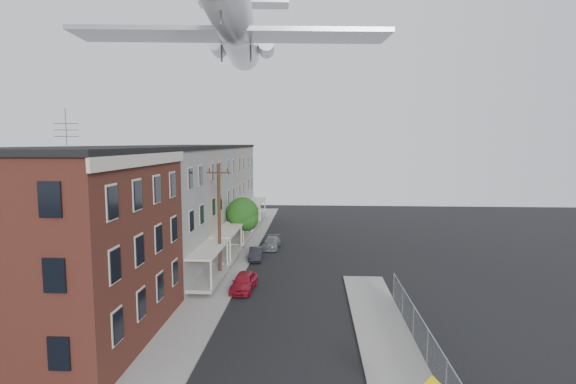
# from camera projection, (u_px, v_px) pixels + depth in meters

# --- Properties ---
(sidewalk_left) EXTENTS (3.00, 62.00, 0.12)m
(sidewalk_left) POSITION_uv_depth(u_px,v_px,m) (235.00, 259.00, 40.79)
(sidewalk_left) COLOR gray
(sidewalk_left) RESTS_ON ground
(sidewalk_right) EXTENTS (3.00, 26.00, 0.12)m
(sidewalk_right) POSITION_uv_depth(u_px,v_px,m) (391.00, 355.00, 22.31)
(sidewalk_right) COLOR gray
(sidewalk_right) RESTS_ON ground
(curb_left) EXTENTS (0.15, 62.00, 0.14)m
(curb_left) POSITION_uv_depth(u_px,v_px,m) (251.00, 259.00, 40.71)
(curb_left) COLOR gray
(curb_left) RESTS_ON ground
(curb_right) EXTENTS (0.15, 26.00, 0.14)m
(curb_right) POSITION_uv_depth(u_px,v_px,m) (362.00, 354.00, 22.39)
(curb_right) COLOR gray
(curb_right) RESTS_ON ground
(corner_building) EXTENTS (10.31, 12.30, 12.15)m
(corner_building) POSITION_uv_depth(u_px,v_px,m) (56.00, 245.00, 23.73)
(corner_building) COLOR #3D1713
(corner_building) RESTS_ON ground
(row_house_a) EXTENTS (11.98, 7.00, 10.30)m
(row_house_a) POSITION_uv_depth(u_px,v_px,m) (130.00, 217.00, 33.16)
(row_house_a) COLOR slate
(row_house_a) RESTS_ON ground
(row_house_b) EXTENTS (11.98, 7.00, 10.30)m
(row_house_b) POSITION_uv_depth(u_px,v_px,m) (162.00, 204.00, 40.10)
(row_house_b) COLOR #756A5D
(row_house_b) RESTS_ON ground
(row_house_c) EXTENTS (11.98, 7.00, 10.30)m
(row_house_c) POSITION_uv_depth(u_px,v_px,m) (184.00, 195.00, 47.05)
(row_house_c) COLOR slate
(row_house_c) RESTS_ON ground
(row_house_d) EXTENTS (11.98, 7.00, 10.30)m
(row_house_d) POSITION_uv_depth(u_px,v_px,m) (201.00, 188.00, 54.00)
(row_house_d) COLOR #756A5D
(row_house_d) RESTS_ON ground
(row_house_e) EXTENTS (11.98, 7.00, 10.30)m
(row_house_e) POSITION_uv_depth(u_px,v_px,m) (214.00, 183.00, 60.94)
(row_house_e) COLOR slate
(row_house_e) RESTS_ON ground
(chainlink_fence) EXTENTS (0.06, 18.06, 1.90)m
(chainlink_fence) POSITION_uv_depth(u_px,v_px,m) (428.00, 347.00, 21.13)
(chainlink_fence) COLOR gray
(chainlink_fence) RESTS_ON ground
(utility_pole) EXTENTS (1.80, 0.26, 9.00)m
(utility_pole) POSITION_uv_depth(u_px,v_px,m) (219.00, 220.00, 34.34)
(utility_pole) COLOR black
(utility_pole) RESTS_ON ground
(street_tree) EXTENTS (3.22, 3.20, 5.20)m
(street_tree) POSITION_uv_depth(u_px,v_px,m) (244.00, 215.00, 44.30)
(street_tree) COLOR black
(street_tree) RESTS_ON ground
(car_near) EXTENTS (1.78, 3.89, 1.30)m
(car_near) POSITION_uv_depth(u_px,v_px,m) (244.00, 282.00, 32.15)
(car_near) COLOR maroon
(car_near) RESTS_ON ground
(car_mid) EXTENTS (1.41, 3.38, 1.09)m
(car_mid) POSITION_uv_depth(u_px,v_px,m) (256.00, 254.00, 40.61)
(car_mid) COLOR black
(car_mid) RESTS_ON ground
(car_far) EXTENTS (1.78, 3.97, 1.13)m
(car_far) POSITION_uv_depth(u_px,v_px,m) (271.00, 243.00, 45.02)
(car_far) COLOR slate
(car_far) RESTS_ON ground
(airplane) EXTENTS (27.69, 31.62, 9.12)m
(airplane) POSITION_uv_depth(u_px,v_px,m) (235.00, 28.00, 41.70)
(airplane) COLOR silver
(airplane) RESTS_ON ground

